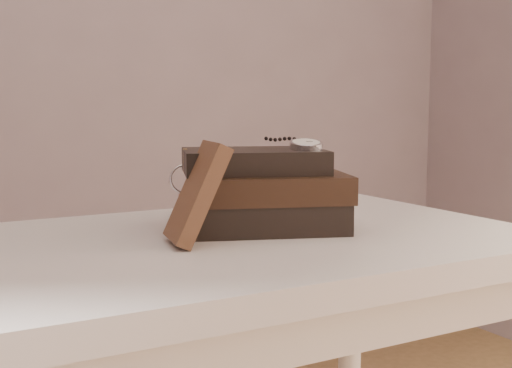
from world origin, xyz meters
TOP-DOWN VIEW (x-y plane):
  - table at (0.00, 0.35)m, footprint 1.00×0.60m
  - book_stack at (0.10, 0.38)m, footprint 0.31×0.26m
  - journal at (-0.05, 0.32)m, footprint 0.10×0.11m
  - pocket_watch at (0.16, 0.34)m, footprint 0.07×0.16m
  - eyeglasses at (0.04, 0.49)m, footprint 0.15×0.16m

SIDE VIEW (x-z plane):
  - table at x=0.00m, z-range 0.28..1.03m
  - book_stack at x=0.10m, z-range 0.75..0.88m
  - eyeglasses at x=0.04m, z-range 0.80..0.85m
  - journal at x=-0.05m, z-range 0.75..0.90m
  - pocket_watch at x=0.16m, z-range 0.88..0.90m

